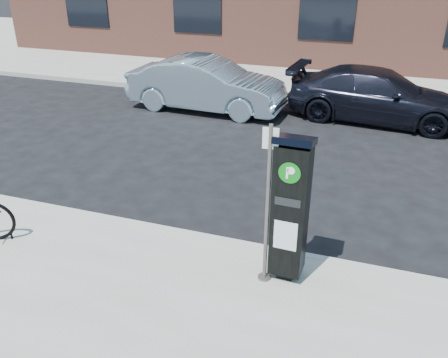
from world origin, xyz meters
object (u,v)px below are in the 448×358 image
at_px(parking_kiosk, 290,208).
at_px(car_silver, 206,85).
at_px(car_dark, 378,95).
at_px(sign_pole, 267,208).

height_order(parking_kiosk, car_silver, parking_kiosk).
distance_m(car_silver, car_dark, 4.79).
bearing_deg(parking_kiosk, car_silver, 120.61).
bearing_deg(car_silver, sign_pole, -151.25).
distance_m(sign_pole, car_dark, 8.08).
relative_size(parking_kiosk, car_silver, 0.47).
bearing_deg(sign_pole, car_dark, 77.44).
bearing_deg(sign_pole, car_silver, 111.70).
height_order(parking_kiosk, car_dark, parking_kiosk).
xyz_separation_m(car_silver, car_dark, (4.75, 0.64, -0.05)).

